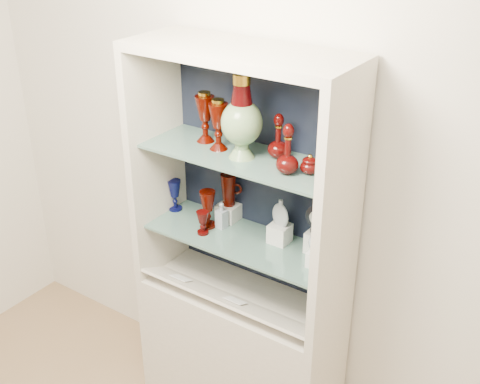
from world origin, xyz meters
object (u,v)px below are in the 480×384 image
Objects in this scene: ruby_decanter_a at (288,146)px; clear_square_bottle at (222,215)px; ruby_goblet_small at (203,223)px; pedestal_lamp_left at (205,117)px; enamel_urn at (242,117)px; ruby_decanter_b at (278,135)px; cameo_medallion at (317,219)px; pedestal_lamp_right at (218,125)px; cobalt_goblet at (175,195)px; ruby_goblet_tall at (208,209)px; flat_flask at (280,212)px; ruby_pitcher at (229,190)px; clear_round_decanter at (321,237)px; lidded_bowl at (310,164)px.

clear_square_bottle is (-0.39, 0.08, -0.47)m from ruby_decanter_a.
pedestal_lamp_left is at bearing 115.92° from ruby_goblet_small.
pedestal_lamp_left is 0.26m from enamel_urn.
ruby_decanter_b is 1.59× the size of cameo_medallion.
enamel_urn is at bearing -156.25° from cameo_medallion.
ruby_goblet_small is 0.87× the size of cameo_medallion.
ruby_decanter_a is at bearing -8.07° from enamel_urn.
cobalt_goblet is (-0.31, 0.04, -0.45)m from pedestal_lamp_right.
enamel_urn is 0.56m from clear_square_bottle.
ruby_decanter_b reaches higher than ruby_goblet_tall.
pedestal_lamp_left is at bearing 158.32° from pedestal_lamp_right.
cameo_medallion reaches higher than ruby_goblet_tall.
cobalt_goblet is at bearing -178.31° from ruby_decanter_b.
pedestal_lamp_left is 0.97× the size of ruby_decanter_a.
ruby_decanter_a reaches higher than cameo_medallion.
pedestal_lamp_left is 1.25× the size of ruby_goblet_tall.
flat_flask is at bearing 30.43° from enamel_urn.
pedestal_lamp_left is at bearing 165.85° from enamel_urn.
ruby_pitcher reaches higher than flat_flask.
flat_flask is (0.32, -0.05, -0.00)m from ruby_pitcher.
cobalt_goblet is at bearing 169.83° from ruby_goblet_tall.
ruby_decanter_b reaches higher than cobalt_goblet.
ruby_goblet_tall reaches higher than ruby_goblet_small.
pedestal_lamp_left is at bearing 175.82° from clear_round_decanter.
clear_square_bottle is at bearing 175.95° from lidded_bowl.
ruby_decanter_a reaches higher than cobalt_goblet.
cameo_medallion is (0.00, 0.09, -0.30)m from lidded_bowl.
clear_square_bottle is at bearing -3.12° from cobalt_goblet.
ruby_decanter_a is 1.78× the size of clear_square_bottle.
enamel_urn reaches higher than ruby_decanter_b.
ruby_decanter_b is 0.54m from clear_square_bottle.
enamel_urn is at bearing -136.31° from flat_flask.
cobalt_goblet is 1.00× the size of ruby_pitcher.
cameo_medallion reaches higher than flat_flask.
lidded_bowl is at bearing -0.61° from pedestal_lamp_right.
lidded_bowl is 0.65m from ruby_goblet_small.
ruby_decanter_a is 0.16m from ruby_decanter_b.
ruby_pitcher is (-0.30, 0.05, -0.36)m from ruby_decanter_b.
cobalt_goblet is 1.23× the size of flat_flask.
cobalt_goblet is 1.21× the size of clear_square_bottle.
flat_flask is (0.34, 0.14, 0.10)m from ruby_goblet_small.
lidded_bowl reaches higher than flat_flask.
clear_round_decanter is (0.58, 0.06, 0.09)m from ruby_goblet_small.
pedestal_lamp_left is 1.44× the size of cobalt_goblet.
flat_flask is 0.99× the size of cameo_medallion.
flat_flask reaches higher than ruby_goblet_tall.
ruby_goblet_tall is at bearing 178.72° from pedestal_lamp_right.
clear_round_decanter is at bearing -4.18° from pedestal_lamp_left.
ruby_decanter_b is 0.55m from ruby_goblet_tall.
ruby_goblet_small is at bearing -144.56° from flat_flask.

